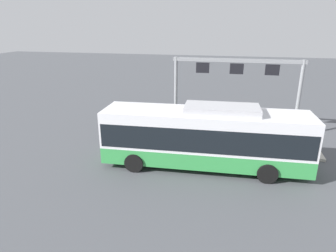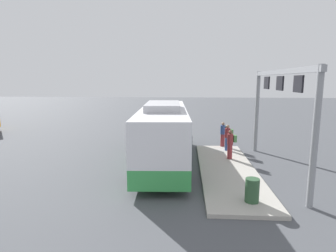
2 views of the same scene
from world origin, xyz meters
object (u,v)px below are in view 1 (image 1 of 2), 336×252
object	(u,v)px
person_boarding	(162,122)
person_waiting_near	(179,123)
person_waiting_mid	(207,125)
trash_bin	(301,139)
bus_main	(205,135)

from	to	relation	value
person_boarding	person_waiting_near	distance (m)	1.13
person_waiting_mid	trash_bin	xyz separation A→B (m)	(-5.76, 0.08, -0.44)
person_boarding	bus_main	bearing A→B (deg)	11.63
person_waiting_near	trash_bin	size ratio (longest dim) A/B	1.86
bus_main	person_waiting_near	xyz separation A→B (m)	(2.15, -3.98, -0.76)
bus_main	person_boarding	xyz separation A→B (m)	(3.27, -3.82, -0.76)
bus_main	person_waiting_mid	bearing A→B (deg)	-89.88
bus_main	person_waiting_mid	xyz separation A→B (m)	(0.20, -3.85, -0.76)
person_boarding	person_waiting_near	bearing A→B (deg)	68.99
bus_main	person_waiting_near	distance (m)	4.58
bus_main	person_boarding	size ratio (longest dim) A/B	6.47
person_waiting_mid	trash_bin	size ratio (longest dim) A/B	1.86
bus_main	person_waiting_near	size ratio (longest dim) A/B	6.47
person_waiting_near	person_waiting_mid	size ratio (longest dim) A/B	1.00
bus_main	trash_bin	xyz separation A→B (m)	(-5.56, -3.77, -1.20)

